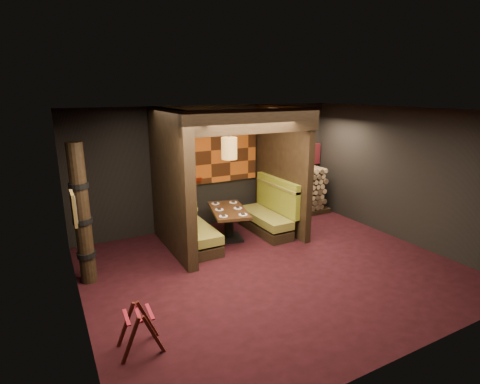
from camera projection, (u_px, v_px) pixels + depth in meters
The scene contains 23 objects.
floor at pixel (273, 269), 6.90m from camera, with size 6.50×5.50×0.02m, color black.
ceiling at pixel (277, 110), 6.15m from camera, with size 6.50×5.50×0.02m, color black.
wall_back at pixel (211, 167), 8.87m from camera, with size 6.50×0.02×2.85m, color black.
wall_front at pixel (411, 253), 4.18m from camera, with size 6.50×0.02×2.85m, color black.
wall_left at pixel (73, 225), 5.04m from camera, with size 0.02×5.50×2.85m, color black.
wall_right at pixel (403, 175), 8.01m from camera, with size 0.02×5.50×2.85m, color black.
partition_left at pixel (171, 183), 7.31m from camera, with size 0.20×2.20×2.85m, color black.
partition_right at pixel (282, 169), 8.56m from camera, with size 0.15×2.10×2.85m, color black.
header_beam at pixel (254, 121), 6.79m from camera, with size 2.85×0.18×0.44m, color black.
tapa_back_panel at pixel (211, 150), 8.71m from camera, with size 2.40×0.06×1.55m, color #AD4E15.
tapa_side_panel at pixel (173, 160), 7.41m from camera, with size 0.04×1.85×1.45m, color #AD4E15.
lacquer_shelf at pixel (189, 180), 8.57m from camera, with size 0.60×0.12×0.07m, color #4F1005.
booth_bench_left at pixel (191, 229), 7.76m from camera, with size 0.68×1.60×1.14m.
booth_bench_right at pixel (268, 215), 8.62m from camera, with size 0.68×1.60×1.14m.
dining_table at pixel (229, 219), 8.15m from camera, with size 1.01×1.45×0.69m.
place_settings at pixel (229, 209), 8.08m from camera, with size 0.80×1.15×0.03m.
pendant_lamp at pixel (229, 148), 7.69m from camera, with size 0.33×0.33×1.05m.
framed_picture at pixel (74, 209), 5.09m from camera, with size 0.05×0.36×0.46m.
luggage_rack at pixel (139, 328), 4.68m from camera, with size 0.58×0.42×0.61m.
totem_column at pixel (82, 216), 6.13m from camera, with size 0.31×0.31×2.40m.
firewood_stack at pixel (298, 192), 9.78m from camera, with size 1.73×0.70×1.22m.
mosaic_header at pixel (292, 156), 9.82m from camera, with size 1.83×0.10×0.56m, color maroon.
bay_front_post at pixel (279, 167), 8.83m from camera, with size 0.08×0.08×2.85m, color black.
Camera 1 is at (-3.51, -5.25, 3.18)m, focal length 28.00 mm.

